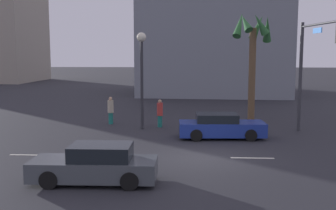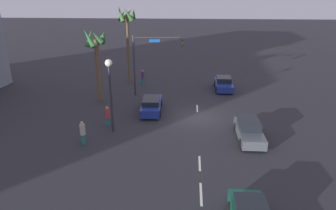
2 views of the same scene
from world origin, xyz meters
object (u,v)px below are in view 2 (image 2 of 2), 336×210
(pedestrian_1, at_px, (83,132))
(palm_tree_0, at_px, (127,26))
(car_2, at_px, (224,84))
(pedestrian_0, at_px, (108,116))
(car_3, at_px, (249,131))
(car_1, at_px, (151,105))
(streetlamp, at_px, (110,82))
(palm_tree_1, at_px, (97,50))
(traffic_signal, at_px, (150,55))
(pedestrian_2, at_px, (143,77))

(pedestrian_1, distance_m, palm_tree_0, 17.70)
(car_2, bearing_deg, pedestrian_0, 136.58)
(car_3, bearing_deg, car_1, 57.90)
(streetlamp, height_order, palm_tree_1, palm_tree_1)
(streetlamp, bearing_deg, traffic_signal, -10.91)
(palm_tree_0, bearing_deg, traffic_signal, -145.91)
(streetlamp, height_order, pedestrian_1, streetlamp)
(car_1, xyz_separation_m, streetlamp, (-4.59, 2.51, 3.47))
(pedestrian_0, relative_size, pedestrian_2, 0.97)
(car_1, distance_m, pedestrian_0, 4.78)
(traffic_signal, xyz_separation_m, pedestrian_0, (-8.51, 2.51, -3.41))
(traffic_signal, xyz_separation_m, pedestrian_2, (3.86, 1.47, -3.38))
(pedestrian_2, distance_m, palm_tree_1, 8.41)
(car_2, height_order, car_3, car_2)
(pedestrian_0, bearing_deg, palm_tree_0, 3.48)
(car_2, relative_size, traffic_signal, 0.66)
(pedestrian_2, distance_m, palm_tree_0, 6.21)
(car_2, bearing_deg, palm_tree_1, 111.60)
(pedestrian_2, bearing_deg, streetlamp, 178.40)
(pedestrian_0, relative_size, pedestrian_1, 0.97)
(streetlamp, xyz_separation_m, palm_tree_1, (7.05, 3.03, 1.16))
(pedestrian_1, relative_size, palm_tree_1, 0.24)
(car_1, bearing_deg, traffic_signal, 7.67)
(car_1, bearing_deg, palm_tree_0, 22.03)
(car_2, height_order, palm_tree_1, palm_tree_1)
(streetlamp, distance_m, pedestrian_2, 13.78)
(car_3, bearing_deg, traffic_signal, 41.05)
(palm_tree_0, bearing_deg, car_3, -141.10)
(car_1, bearing_deg, pedestrian_2, 13.61)
(streetlamp, xyz_separation_m, palm_tree_0, (14.46, 1.48, 2.66))
(car_1, bearing_deg, palm_tree_1, 66.07)
(car_2, height_order, streetlamp, streetlamp)
(car_3, xyz_separation_m, traffic_signal, (10.00, 8.71, 3.68))
(traffic_signal, bearing_deg, car_1, -172.33)
(palm_tree_1, bearing_deg, pedestrian_1, -171.44)
(pedestrian_1, height_order, palm_tree_0, palm_tree_0)
(car_3, xyz_separation_m, palm_tree_0, (14.91, 12.03, 6.12))
(car_2, xyz_separation_m, pedestrian_2, (1.26, 9.47, 0.29))
(car_2, xyz_separation_m, palm_tree_1, (-5.10, 12.88, 4.62))
(traffic_signal, bearing_deg, palm_tree_0, 34.09)
(palm_tree_0, relative_size, palm_tree_1, 1.23)
(car_3, height_order, pedestrian_1, pedestrian_1)
(pedestrian_1, relative_size, pedestrian_2, 1.00)
(palm_tree_0, bearing_deg, car_2, -101.52)
(car_3, height_order, palm_tree_1, palm_tree_1)
(car_2, relative_size, car_3, 0.93)
(car_1, xyz_separation_m, car_2, (7.56, -7.34, 0.02))
(car_1, xyz_separation_m, pedestrian_0, (-3.56, 3.18, 0.27))
(car_2, xyz_separation_m, pedestrian_0, (-11.11, 10.51, 0.26))
(streetlamp, height_order, pedestrian_0, streetlamp)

